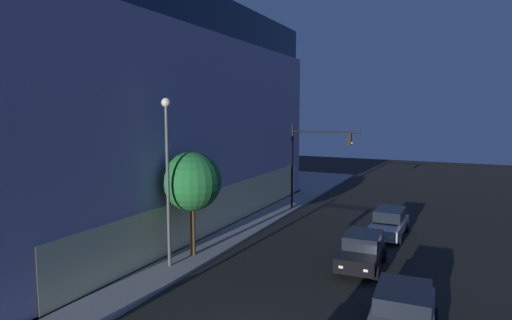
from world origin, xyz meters
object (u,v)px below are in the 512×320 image
object	(u,v)px
modern_building	(48,115)
sidewalk_tree	(192,182)
street_lamp_sidewalk	(167,162)
car_black	(362,250)
car_silver	(389,222)
traffic_light_far_corner	(312,153)
car_grey	(403,314)

from	to	relation	value
modern_building	sidewalk_tree	xyz separation A→B (m)	(-5.12, -17.05, -3.40)
modern_building	street_lamp_sidewalk	bearing A→B (deg)	-112.38
car_black	modern_building	bearing A→B (deg)	83.93
street_lamp_sidewalk	sidewalk_tree	distance (m)	2.20
car_black	car_silver	xyz separation A→B (m)	(6.20, -0.39, -0.03)
sidewalk_tree	street_lamp_sidewalk	bearing A→B (deg)	176.32
car_black	car_silver	world-z (taller)	car_black
modern_building	traffic_light_far_corner	world-z (taller)	modern_building
car_black	car_silver	distance (m)	6.21
street_lamp_sidewalk	sidewalk_tree	bearing A→B (deg)	-3.68
car_grey	car_black	world-z (taller)	car_grey
car_black	car_silver	size ratio (longest dim) A/B	0.90
street_lamp_sidewalk	sidewalk_tree	size ratio (longest dim) A/B	1.49
street_lamp_sidewalk	car_black	distance (m)	10.45
sidewalk_tree	car_silver	size ratio (longest dim) A/B	1.13
traffic_light_far_corner	car_black	distance (m)	12.53
traffic_light_far_corner	car_black	size ratio (longest dim) A/B	1.51
modern_building	car_black	size ratio (longest dim) A/B	7.34
car_black	car_silver	bearing A→B (deg)	-3.62
modern_building	traffic_light_far_corner	bearing A→B (deg)	-68.43
street_lamp_sidewalk	sidewalk_tree	world-z (taller)	street_lamp_sidewalk
car_black	traffic_light_far_corner	bearing A→B (deg)	30.00
street_lamp_sidewalk	traffic_light_far_corner	bearing A→B (deg)	-9.58
car_grey	car_black	xyz separation A→B (m)	(6.10, 2.61, -0.00)
modern_building	traffic_light_far_corner	size ratio (longest dim) A/B	4.85
street_lamp_sidewalk	car_grey	xyz separation A→B (m)	(-1.84, -11.07, -4.39)
car_grey	car_black	distance (m)	6.64
traffic_light_far_corner	car_grey	xyz separation A→B (m)	(-16.48, -8.60, -3.68)
traffic_light_far_corner	car_grey	distance (m)	18.95
modern_building	car_black	bearing A→B (deg)	-96.07
modern_building	traffic_light_far_corner	xyz separation A→B (m)	(7.67, -19.41, -2.92)
street_lamp_sidewalk	car_black	bearing A→B (deg)	-63.23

